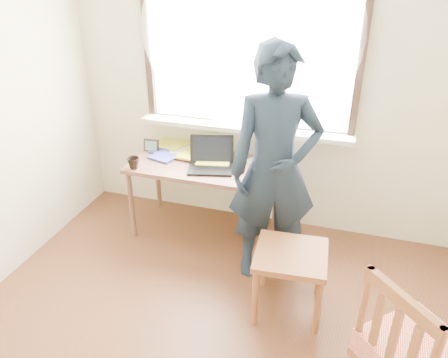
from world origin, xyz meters
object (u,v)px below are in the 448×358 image
(work_chair, at_px, (291,262))
(person, at_px, (275,169))
(desk, at_px, (204,172))
(mug_white, at_px, (204,150))
(laptop, at_px, (211,160))
(mug_dark, at_px, (133,163))

(work_chair, relative_size, person, 0.28)
(desk, xyz_separation_m, person, (0.67, -0.36, 0.29))
(mug_white, bearing_deg, laptop, -56.20)
(mug_white, bearing_deg, desk, -69.86)
(desk, height_order, work_chair, desk)
(work_chair, bearing_deg, desk, 139.40)
(desk, xyz_separation_m, laptop, (0.07, -0.03, 0.13))
(mug_dark, xyz_separation_m, person, (1.20, -0.11, 0.17))
(desk, relative_size, laptop, 2.95)
(desk, relative_size, mug_white, 10.63)
(mug_white, xyz_separation_m, person, (0.73, -0.54, 0.18))
(laptop, height_order, person, person)
(mug_white, bearing_deg, person, -36.39)
(work_chair, bearing_deg, mug_white, 135.46)
(laptop, bearing_deg, work_chair, -41.92)
(desk, xyz_separation_m, mug_white, (-0.06, 0.18, 0.12))
(laptop, bearing_deg, desk, 158.08)
(mug_white, xyz_separation_m, mug_dark, (-0.47, -0.42, 0.00))
(desk, distance_m, work_chair, 1.18)
(laptop, xyz_separation_m, work_chair, (0.81, -0.73, -0.32))
(person, bearing_deg, mug_dark, 155.62)
(mug_white, bearing_deg, work_chair, -44.54)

